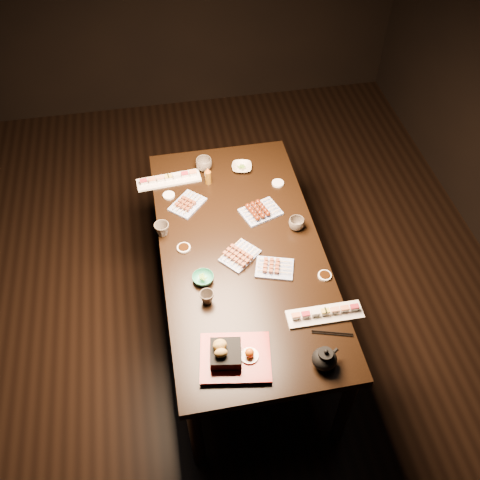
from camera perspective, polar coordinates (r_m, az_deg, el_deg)
name	(u,v)px	position (r m, az deg, el deg)	size (l,w,h in m)	color
ground	(222,313)	(3.63, -1.91, -7.83)	(5.00, 5.00, 0.00)	black
dining_table	(241,289)	(3.28, 0.16, -5.21)	(0.90, 1.80, 0.75)	black
sushi_platter_near	(325,313)	(2.74, 9.07, -7.66)	(0.39, 0.11, 0.05)	white
sushi_platter_far	(169,178)	(3.39, -7.63, 6.57)	(0.40, 0.11, 0.05)	white
yakitori_plate_center	(240,254)	(2.93, 0.00, -1.46)	(0.20, 0.15, 0.05)	#828EB6
yakitori_plate_right	(275,266)	(2.88, 3.71, -2.79)	(0.20, 0.15, 0.05)	#828EB6
yakitori_plate_left	(187,202)	(3.22, -5.65, 4.05)	(0.20, 0.15, 0.05)	#828EB6
tsukune_plate	(261,209)	(3.16, 2.22, 3.28)	(0.22, 0.16, 0.06)	#828EB6
edamame_bowl_green	(203,278)	(2.84, -3.96, -4.10)	(0.11, 0.11, 0.04)	#2E8F6C
edamame_bowl_cream	(242,167)	(3.45, 0.20, 7.74)	(0.13, 0.13, 0.03)	beige
tempura_tray	(235,353)	(2.54, -0.51, -11.97)	(0.33, 0.27, 0.12)	black
teacup_near_left	(207,297)	(2.75, -3.54, -6.13)	(0.07, 0.07, 0.07)	#51483E
teacup_mid_right	(296,224)	(3.09, 6.04, 1.73)	(0.09, 0.09, 0.07)	#51483E
teacup_far_left	(162,229)	(3.07, -8.32, 1.14)	(0.09, 0.09, 0.08)	#51483E
teacup_far_right	(204,164)	(3.45, -3.87, 8.06)	(0.10, 0.10, 0.08)	#51483E
teapot	(325,357)	(2.56, 9.02, -12.26)	(0.14, 0.14, 0.12)	black
condiment_bottle	(208,176)	(3.33, -3.44, 6.88)	(0.04, 0.04, 0.12)	brown
sauce_dish_west	(184,248)	(3.00, -6.02, -0.85)	(0.08, 0.08, 0.01)	white
sauce_dish_east	(278,183)	(3.36, 4.06, 6.06)	(0.07, 0.07, 0.01)	white
sauce_dish_se	(325,276)	(2.90, 9.02, -3.77)	(0.07, 0.07, 0.01)	white
sauce_dish_nw	(169,195)	(3.30, -7.60, 4.74)	(0.07, 0.07, 0.01)	white
chopsticks_near	(251,352)	(2.61, 1.19, -11.83)	(0.20, 0.02, 0.01)	black
chopsticks_se	(332,333)	(2.70, 9.82, -9.78)	(0.20, 0.02, 0.01)	black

